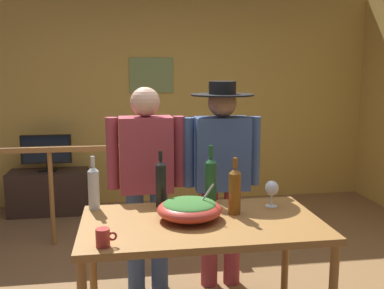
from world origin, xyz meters
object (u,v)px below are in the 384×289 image
Objects in this scene: stair_railing at (105,178)px; flat_screen_tv at (46,150)px; wine_bottle_green at (211,180)px; wine_bottle_dark at (161,183)px; person_standing_right at (221,167)px; framed_picture at (151,75)px; wine_bottle_clear at (94,187)px; wine_bottle_amber at (235,190)px; person_standing_left at (146,174)px; wine_glass at (272,189)px; serving_table at (202,233)px; tv_console at (49,192)px; salad_bowl at (190,208)px; mug_red at (103,238)px.

stair_railing is 5.41× the size of flat_screen_tv.
flat_screen_tv is 2.83m from wine_bottle_green.
wine_bottle_dark is 0.67m from person_standing_right.
framed_picture is 0.18× the size of stair_railing.
wine_bottle_amber reaches higher than wine_bottle_clear.
wine_bottle_amber is at bearing -62.97° from stair_railing.
stair_railing is 8.27× the size of wine_bottle_dark.
wine_bottle_dark is 0.45m from person_standing_left.
person_standing_right is (0.92, 0.43, 0.01)m from wine_bottle_clear.
wine_glass is at bearing 21.04° from wine_bottle_amber.
serving_table is (1.33, -2.75, -0.04)m from flat_screen_tv.
wine_bottle_green is at bearing 161.15° from wine_glass.
person_standing_right is at bearing 68.52° from wine_bottle_green.
framed_picture is at bearing 13.15° from tv_console.
stair_railing is 1.88m from serving_table.
salad_bowl is 1.10× the size of wine_bottle_amber.
mug_red is (0.78, -3.06, 0.08)m from flat_screen_tv.
serving_table is 3.84× the size of wine_bottle_dark.
wine_bottle_green is at bearing 43.22° from mug_red.
person_standing_left is at bearing -62.74° from tv_console.
wine_bottle_green reaches higher than wine_bottle_amber.
person_standing_right reaches higher than wine_glass.
stair_railing is at bearing -47.15° from person_standing_right.
serving_table is 0.33m from wine_bottle_amber.
framed_picture is at bearing 95.99° from wine_bottle_amber.
flat_screen_tv is 2.26m from person_standing_left.
wine_bottle_green is 0.45m from person_standing_right.
wine_bottle_green is at bearing 3.49° from wine_bottle_dark.
framed_picture is 1.53m from flat_screen_tv.
framed_picture is at bearing 78.70° from wine_bottle_clear.
person_standing_left reaches higher than serving_table.
salad_bowl is 0.31m from wine_bottle_amber.
wine_bottle_dark is (1.12, -2.48, 0.70)m from tv_console.
framed_picture is 0.95× the size of flat_screen_tv.
wine_glass is at bearing 16.19° from salad_bowl.
person_standing_right reaches higher than stair_railing.
tv_console is 2.44× the size of wine_bottle_dark.
person_standing_right reaches higher than wine_bottle_green.
salad_bowl is 1.05× the size of wine_bottle_dark.
wine_bottle_green is (0.19, 0.29, 0.10)m from salad_bowl.
wine_bottle_clear is 0.22× the size of person_standing_left.
salad_bowl is 0.24× the size of person_standing_right.
framed_picture is 3.13m from salad_bowl.
serving_table is (1.33, -2.78, 0.47)m from tv_console.
flat_screen_tv is at bearing 115.82° from serving_table.
person_standing_right reaches higher than wine_bottle_dark.
salad_bowl is 0.25× the size of person_standing_left.
wine_bottle_green is (1.45, -2.42, 0.20)m from flat_screen_tv.
salad_bowl is at bearing 151.26° from serving_table.
salad_bowl is 0.59m from wine_glass.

